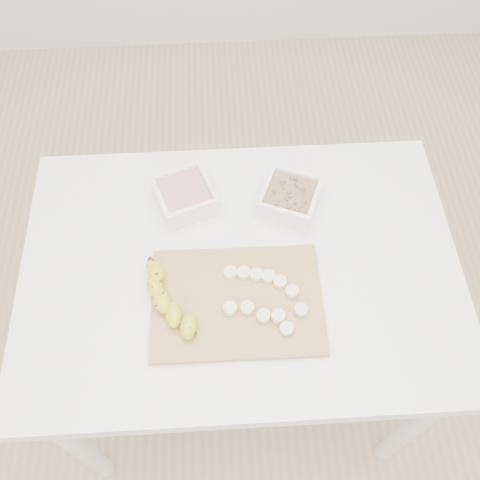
{
  "coord_description": "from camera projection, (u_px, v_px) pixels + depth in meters",
  "views": [
    {
      "loc": [
        -0.04,
        -0.59,
        1.81
      ],
      "look_at": [
        0.0,
        0.03,
        0.81
      ],
      "focal_mm": 40.0,
      "sensor_mm": 36.0,
      "label": 1
    }
  ],
  "objects": [
    {
      "name": "bowl_granola",
      "position": [
        290.0,
        198.0,
        1.28
      ],
      "size": [
        0.17,
        0.17,
        0.06
      ],
      "color": "white",
      "rests_on": "table"
    },
    {
      "name": "banana_slices",
      "position": [
        264.0,
        296.0,
        1.15
      ],
      "size": [
        0.18,
        0.17,
        0.02
      ],
      "color": "#F7EDBA",
      "rests_on": "cutting_board"
    },
    {
      "name": "ground",
      "position": [
        240.0,
        371.0,
        1.85
      ],
      "size": [
        3.5,
        3.5,
        0.0
      ],
      "primitive_type": "plane",
      "color": "#C6AD89",
      "rests_on": "ground"
    },
    {
      "name": "cutting_board",
      "position": [
        237.0,
        301.0,
        1.16
      ],
      "size": [
        0.37,
        0.27,
        0.01
      ],
      "primitive_type": "cube",
      "rotation": [
        0.0,
        0.0,
        -0.01
      ],
      "color": "tan",
      "rests_on": "table"
    },
    {
      "name": "table",
      "position": [
        241.0,
        284.0,
        1.29
      ],
      "size": [
        1.0,
        0.7,
        0.75
      ],
      "color": "white",
      "rests_on": "ground"
    },
    {
      "name": "banana",
      "position": [
        169.0,
        301.0,
        1.13
      ],
      "size": [
        0.11,
        0.21,
        0.03
      ],
      "primitive_type": null,
      "rotation": [
        0.0,
        0.0,
        0.3
      ],
      "color": "gold",
      "rests_on": "cutting_board"
    },
    {
      "name": "bowl_yogurt",
      "position": [
        185.0,
        196.0,
        1.28
      ],
      "size": [
        0.17,
        0.17,
        0.06
      ],
      "color": "white",
      "rests_on": "table"
    }
  ]
}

